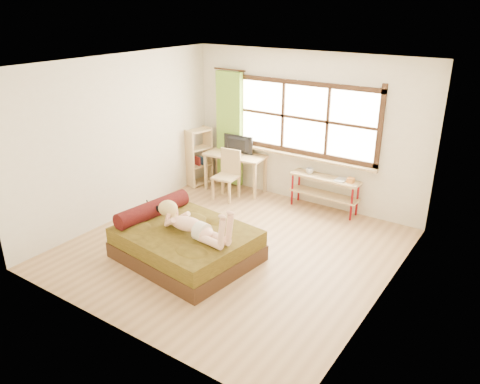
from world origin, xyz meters
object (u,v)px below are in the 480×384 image
Objects in this scene: kitten at (153,209)px; bookshelf at (199,157)px; bed at (184,242)px; pipe_shelf at (325,186)px; chair at (228,172)px; desk at (235,159)px; woman at (191,216)px.

bookshelf reaches higher than kitten.
bed is 2.84m from pipe_shelf.
pipe_shelf is at bearing 10.56° from chair.
kitten is 2.52m from bookshelf.
desk is at bearing 101.37° from kitten.
woman reaches higher than kitten.
bookshelf is (-0.99, 2.32, 0.01)m from kitten.
desk reaches higher than bed.
desk is 1.07× the size of bookshelf.
bookshelf is at bearing 133.67° from woman.
bed is 2.72m from desk.
woman is at bearing -3.04° from kitten.
bed is at bearing -75.31° from chair.
bookshelf reaches higher than desk.
pipe_shelf is (0.96, 2.67, 0.21)m from bed.
chair is (0.09, -0.37, -0.13)m from desk.
chair reaches higher than pipe_shelf.
chair reaches higher than kitten.
chair is at bearing -163.12° from pipe_shelf.
woman is 1.03× the size of pipe_shelf.
woman is 1.05× the size of desk.
woman reaches higher than desk.
pipe_shelf reaches higher than bed.
kitten is at bearing -121.17° from pipe_shelf.
woman is 2.81m from desk.
bookshelf is at bearing 131.27° from bed.
kitten is at bearing 176.96° from woman.
bookshelf reaches higher than chair.
woman is at bearing -71.42° from chair.
woman is 4.67× the size of kitten.
chair is 0.81× the size of bookshelf.
bookshelf is at bearing 119.77° from kitten.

